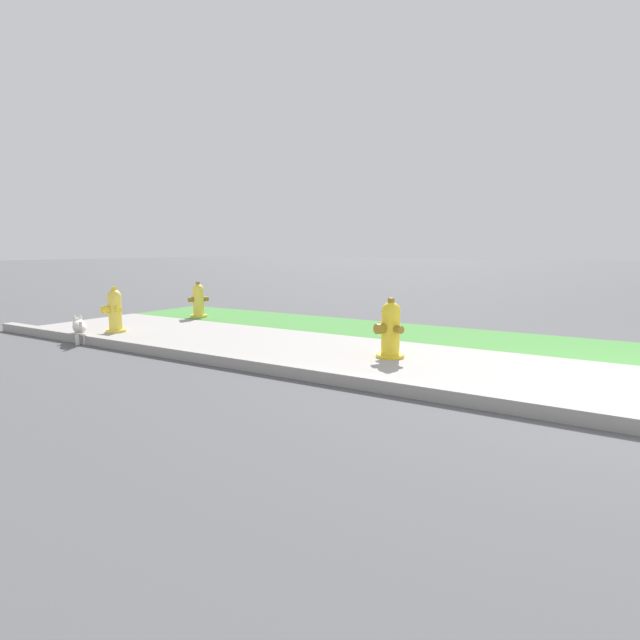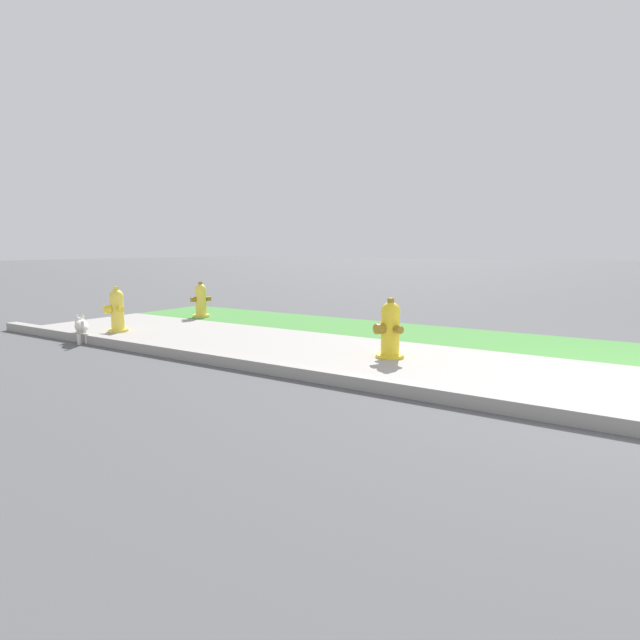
% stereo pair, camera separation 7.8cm
% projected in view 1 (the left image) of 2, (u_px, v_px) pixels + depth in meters
% --- Properties ---
extents(fire_hydrant_across_street, '(0.38, 0.36, 0.71)m').
position_uv_depth(fire_hydrant_across_street, '(115.00, 311.00, 7.65)').
color(fire_hydrant_across_street, yellow).
rests_on(fire_hydrant_across_street, ground).
extents(fire_hydrant_near_corner, '(0.39, 0.38, 0.71)m').
position_uv_depth(fire_hydrant_near_corner, '(390.00, 330.00, 5.86)').
color(fire_hydrant_near_corner, yellow).
rests_on(fire_hydrant_near_corner, ground).
extents(fire_hydrant_by_grass_verge, '(0.36, 0.38, 0.67)m').
position_uv_depth(fire_hydrant_by_grass_verge, '(198.00, 300.00, 9.37)').
color(fire_hydrant_by_grass_verge, yellow).
rests_on(fire_hydrant_by_grass_verge, ground).
extents(small_white_dog, '(0.49, 0.35, 0.38)m').
position_uv_depth(small_white_dog, '(79.00, 327.00, 6.83)').
color(small_white_dog, silver).
rests_on(small_white_dog, ground).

